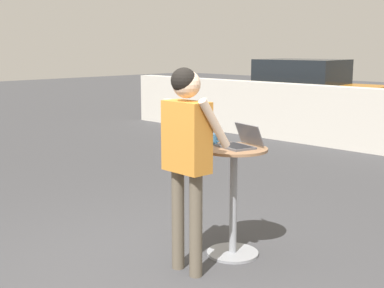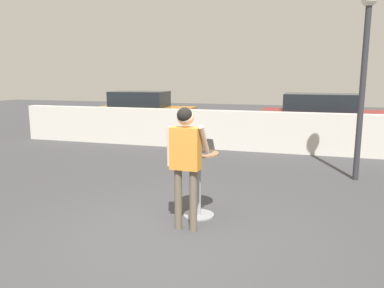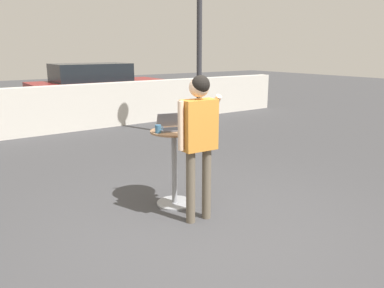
{
  "view_description": "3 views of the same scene",
  "coord_description": "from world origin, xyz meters",
  "px_view_note": "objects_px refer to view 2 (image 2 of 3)",
  "views": [
    {
      "loc": [
        3.23,
        -2.78,
        1.94
      ],
      "look_at": [
        0.1,
        0.39,
        1.11
      ],
      "focal_mm": 50.0,
      "sensor_mm": 36.0,
      "label": 1
    },
    {
      "loc": [
        1.71,
        -4.54,
        2.17
      ],
      "look_at": [
        0.18,
        0.45,
        1.23
      ],
      "focal_mm": 35.0,
      "sensor_mm": 36.0,
      "label": 2
    },
    {
      "loc": [
        -2.38,
        -3.12,
        2.04
      ],
      "look_at": [
        0.04,
        0.31,
        0.97
      ],
      "focal_mm": 35.0,
      "sensor_mm": 36.0,
      "label": 3
    }
  ],
  "objects_px": {
    "laptop": "(201,149)",
    "standing_person": "(185,152)",
    "parked_car_near_street": "(325,116)",
    "coffee_mug": "(184,149)",
    "street_lamp": "(365,59)",
    "parked_car_further_down": "(143,110)",
    "cafe_table": "(199,179)"
  },
  "relations": [
    {
      "from": "coffee_mug",
      "to": "parked_car_near_street",
      "type": "xyz_separation_m",
      "value": [
        2.4,
        8.26,
        -0.25
      ]
    },
    {
      "from": "laptop",
      "to": "standing_person",
      "type": "distance_m",
      "value": 0.65
    },
    {
      "from": "parked_car_further_down",
      "to": "parked_car_near_street",
      "type": "bearing_deg",
      "value": -5.48
    },
    {
      "from": "street_lamp",
      "to": "standing_person",
      "type": "bearing_deg",
      "value": -126.32
    },
    {
      "from": "standing_person",
      "to": "parked_car_near_street",
      "type": "relative_size",
      "value": 0.4
    },
    {
      "from": "laptop",
      "to": "coffee_mug",
      "type": "distance_m",
      "value": 0.26
    },
    {
      "from": "coffee_mug",
      "to": "laptop",
      "type": "bearing_deg",
      "value": 17.29
    },
    {
      "from": "parked_car_further_down",
      "to": "street_lamp",
      "type": "relative_size",
      "value": 1.08
    },
    {
      "from": "parked_car_near_street",
      "to": "parked_car_further_down",
      "type": "relative_size",
      "value": 1.06
    },
    {
      "from": "laptop",
      "to": "standing_person",
      "type": "relative_size",
      "value": 0.23
    },
    {
      "from": "parked_car_further_down",
      "to": "street_lamp",
      "type": "bearing_deg",
      "value": -37.82
    },
    {
      "from": "cafe_table",
      "to": "laptop",
      "type": "xyz_separation_m",
      "value": [
        0.01,
        0.07,
        0.47
      ]
    },
    {
      "from": "laptop",
      "to": "parked_car_near_street",
      "type": "bearing_deg",
      "value": 75.31
    },
    {
      "from": "laptop",
      "to": "parked_car_near_street",
      "type": "height_order",
      "value": "parked_car_near_street"
    },
    {
      "from": "parked_car_near_street",
      "to": "street_lamp",
      "type": "xyz_separation_m",
      "value": [
        0.47,
        -5.22,
        1.7
      ]
    },
    {
      "from": "parked_car_near_street",
      "to": "parked_car_further_down",
      "type": "distance_m",
      "value": 7.18
    },
    {
      "from": "cafe_table",
      "to": "standing_person",
      "type": "height_order",
      "value": "standing_person"
    },
    {
      "from": "coffee_mug",
      "to": "street_lamp",
      "type": "bearing_deg",
      "value": 46.65
    },
    {
      "from": "street_lamp",
      "to": "parked_car_further_down",
      "type": "bearing_deg",
      "value": 142.18
    },
    {
      "from": "laptop",
      "to": "coffee_mug",
      "type": "relative_size",
      "value": 3.57
    },
    {
      "from": "cafe_table",
      "to": "standing_person",
      "type": "xyz_separation_m",
      "value": [
        -0.03,
        -0.58,
        0.54
      ]
    },
    {
      "from": "parked_car_near_street",
      "to": "cafe_table",
      "type": "bearing_deg",
      "value": -104.66
    },
    {
      "from": "coffee_mug",
      "to": "parked_car_further_down",
      "type": "distance_m",
      "value": 10.13
    },
    {
      "from": "standing_person",
      "to": "parked_car_further_down",
      "type": "bearing_deg",
      "value": 117.56
    },
    {
      "from": "parked_car_further_down",
      "to": "coffee_mug",
      "type": "bearing_deg",
      "value": -62.01
    },
    {
      "from": "standing_person",
      "to": "parked_car_near_street",
      "type": "height_order",
      "value": "standing_person"
    },
    {
      "from": "street_lamp",
      "to": "coffee_mug",
      "type": "bearing_deg",
      "value": -133.35
    },
    {
      "from": "parked_car_near_street",
      "to": "street_lamp",
      "type": "bearing_deg",
      "value": -84.9
    },
    {
      "from": "coffee_mug",
      "to": "standing_person",
      "type": "xyz_separation_m",
      "value": [
        0.21,
        -0.57,
        0.06
      ]
    },
    {
      "from": "laptop",
      "to": "coffee_mug",
      "type": "xyz_separation_m",
      "value": [
        -0.25,
        -0.08,
        0.01
      ]
    },
    {
      "from": "parked_car_near_street",
      "to": "parked_car_further_down",
      "type": "bearing_deg",
      "value": 174.52
    },
    {
      "from": "laptop",
      "to": "parked_car_further_down",
      "type": "xyz_separation_m",
      "value": [
        -5.0,
        8.86,
        -0.27
      ]
    }
  ]
}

